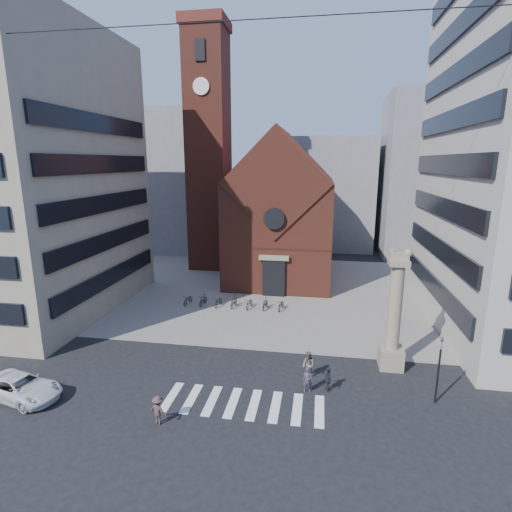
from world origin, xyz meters
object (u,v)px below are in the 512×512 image
(pedestrian_0, at_px, (308,380))
(scooter_0, at_px, (188,300))
(pedestrian_2, at_px, (328,379))
(pedestrian_1, at_px, (308,365))
(lion_column, at_px, (394,322))
(traffic_light, at_px, (439,368))
(white_car, at_px, (21,387))

(pedestrian_0, bearing_deg, scooter_0, 127.30)
(pedestrian_2, height_order, scooter_0, pedestrian_2)
(pedestrian_0, relative_size, pedestrian_1, 0.90)
(lion_column, relative_size, pedestrian_1, 4.65)
(scooter_0, bearing_deg, traffic_light, -26.24)
(pedestrian_1, bearing_deg, pedestrian_0, -41.59)
(pedestrian_0, relative_size, pedestrian_2, 1.08)
(traffic_light, bearing_deg, scooter_0, 145.69)
(traffic_light, xyz_separation_m, pedestrian_0, (-7.68, -0.10, -1.44))
(pedestrian_0, bearing_deg, pedestrian_1, 85.80)
(white_car, relative_size, pedestrian_1, 2.80)
(lion_column, distance_m, white_car, 24.44)
(lion_column, xyz_separation_m, pedestrian_1, (-5.71, -2.38, -2.52))
(pedestrian_1, distance_m, pedestrian_2, 1.87)
(traffic_light, xyz_separation_m, pedestrian_2, (-6.41, 0.27, -1.50))
(pedestrian_1, bearing_deg, pedestrian_2, 1.66)
(lion_column, relative_size, white_car, 1.66)
(white_car, bearing_deg, pedestrian_1, -61.23)
(traffic_light, relative_size, white_car, 0.82)
(white_car, xyz_separation_m, pedestrian_0, (17.37, 3.54, 0.12))
(traffic_light, height_order, scooter_0, traffic_light)
(pedestrian_0, bearing_deg, white_car, -173.29)
(pedestrian_0, bearing_deg, lion_column, 30.96)
(lion_column, distance_m, pedestrian_1, 6.68)
(lion_column, bearing_deg, pedestrian_0, -144.23)
(pedestrian_1, bearing_deg, white_car, -115.34)
(traffic_light, bearing_deg, pedestrian_2, 177.56)
(white_car, bearing_deg, scooter_0, -3.40)
(pedestrian_2, distance_m, scooter_0, 19.39)
(pedestrian_2, xyz_separation_m, scooter_0, (-13.86, 13.55, -0.24))
(traffic_light, relative_size, pedestrian_0, 2.55)
(pedestrian_0, relative_size, scooter_0, 0.89)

